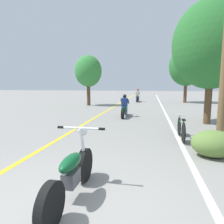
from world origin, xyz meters
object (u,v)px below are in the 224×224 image
at_px(motorcycle_rider_lead, 124,108).
at_px(bicycle_parked, 181,129).
at_px(roadside_tree_right_far, 186,66).
at_px(roadside_tree_right_near, 212,45).
at_px(motorcycle_rider_far, 138,97).
at_px(roadside_tree_left, 88,71).
at_px(motorcycle_foreground, 72,173).

bearing_deg(motorcycle_rider_lead, bicycle_parked, -60.16).
bearing_deg(bicycle_parked, roadside_tree_right_far, 80.63).
relative_size(roadside_tree_right_near, motorcycle_rider_far, 2.84).
xyz_separation_m(roadside_tree_left, motorcycle_foreground, (4.31, -14.46, -2.60)).
bearing_deg(roadside_tree_right_far, bicycle_parked, -99.37).
height_order(roadside_tree_right_far, motorcycle_rider_far, roadside_tree_right_far).
bearing_deg(motorcycle_rider_lead, roadside_tree_left, 124.56).
xyz_separation_m(roadside_tree_right_far, motorcycle_rider_lead, (-5.00, -10.45, -3.23)).
distance_m(roadside_tree_left, motorcycle_rider_lead, 7.56).
relative_size(roadside_tree_left, motorcycle_rider_far, 2.23).
distance_m(motorcycle_rider_lead, motorcycle_rider_far, 10.52).
xyz_separation_m(motorcycle_rider_lead, bicycle_parked, (2.55, -4.44, -0.13)).
height_order(roadside_tree_left, motorcycle_foreground, roadside_tree_left).
bearing_deg(roadside_tree_right_near, bicycle_parked, -117.84).
relative_size(roadside_tree_right_near, motorcycle_foreground, 2.85).
distance_m(roadside_tree_right_near, roadside_tree_left, 10.97).
distance_m(motorcycle_rider_far, bicycle_parked, 15.16).
bearing_deg(roadside_tree_left, motorcycle_rider_lead, -55.44).
relative_size(roadside_tree_right_near, bicycle_parked, 3.39).
relative_size(roadside_tree_left, bicycle_parked, 2.65).
bearing_deg(roadside_tree_right_near, roadside_tree_left, 138.38).
distance_m(motorcycle_foreground, bicycle_parked, 4.74).
bearing_deg(motorcycle_rider_far, roadside_tree_right_near, -71.16).
bearing_deg(roadside_tree_right_far, motorcycle_foreground, -103.97).
bearing_deg(bicycle_parked, roadside_tree_right_near, 62.16).
height_order(motorcycle_foreground, bicycle_parked, motorcycle_foreground).
bearing_deg(roadside_tree_right_far, roadside_tree_right_near, -94.14).
relative_size(motorcycle_foreground, motorcycle_rider_far, 1.00).
distance_m(roadside_tree_right_far, bicycle_parked, 15.46).
bearing_deg(motorcycle_foreground, roadside_tree_left, 106.59).
bearing_deg(roadside_tree_left, motorcycle_rider_far, 48.53).
xyz_separation_m(roadside_tree_left, motorcycle_rider_lead, (4.04, -5.86, -2.53)).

